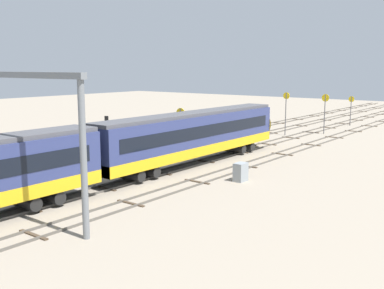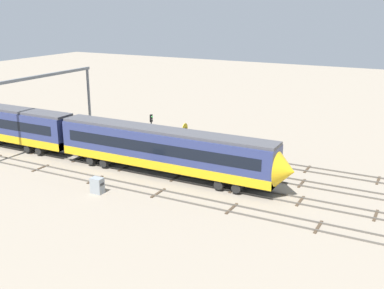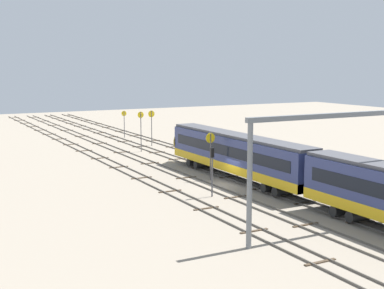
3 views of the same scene
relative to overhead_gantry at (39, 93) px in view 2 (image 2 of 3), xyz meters
name	(u,v)px [view 2 (image 2 of 3)]	position (x,y,z in m)	size (l,w,h in m)	color
ground_plane	(161,167)	(17.13, 0.11, -6.63)	(194.64, 194.64, 0.00)	gray
track_near_foreground	(125,186)	(17.13, -6.44, -6.55)	(178.64, 2.40, 0.16)	#59544C
track_with_train	(150,172)	(17.13, -2.07, -6.56)	(178.64, 2.40, 0.16)	#59544C
track_middle	(171,160)	(17.13, 2.30, -6.55)	(178.64, 2.40, 0.16)	#59544C
track_second_far	(189,150)	(17.13, 6.66, -6.55)	(178.64, 2.40, 0.16)	#59544C
overhead_gantry	(39,93)	(0.00, 0.00, 0.00)	(0.40, 18.79, 8.80)	slate
speed_sign_distant_end	(185,139)	(19.92, 0.51, -3.18)	(0.14, 1.08, 5.11)	#4C4C51
signal_light_trackside_departure	(151,128)	(13.48, 4.06, -3.60)	(0.31, 0.32, 4.63)	#4C4C51
relay_cabinet	(97,185)	(15.81, -8.99, -5.88)	(1.17, 0.79, 1.50)	gray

